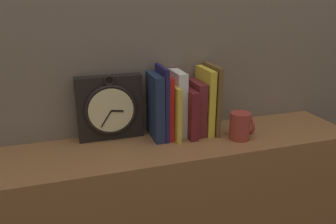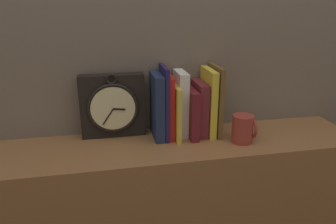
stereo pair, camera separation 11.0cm
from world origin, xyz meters
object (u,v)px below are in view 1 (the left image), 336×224
(book_slot3_yellow, at_px, (173,111))
(book_slot7_yellow, at_px, (205,101))
(book_slot0_navy, at_px, (155,107))
(book_slot8_brown, at_px, (211,99))
(book_slot4_white, at_px, (178,103))
(book_slot2_red, at_px, (166,106))
(clock, at_px, (110,108))
(book_slot5_maroon, at_px, (188,112))
(mug, at_px, (241,126))
(book_slot1_navy, at_px, (162,103))
(book_slot6_maroon, at_px, (196,107))

(book_slot3_yellow, height_order, book_slot7_yellow, book_slot7_yellow)
(book_slot0_navy, height_order, book_slot8_brown, book_slot8_brown)
(book_slot0_navy, relative_size, book_slot4_white, 0.99)
(book_slot2_red, relative_size, book_slot8_brown, 0.89)
(book_slot7_yellow, bearing_deg, clock, 173.16)
(book_slot5_maroon, relative_size, mug, 1.80)
(book_slot2_red, xyz_separation_m, book_slot7_yellow, (0.15, -0.00, 0.01))
(book_slot4_white, bearing_deg, book_slot8_brown, -6.97)
(book_slot1_navy, relative_size, mug, 2.64)
(book_slot0_navy, bearing_deg, book_slot2_red, 3.51)
(book_slot6_maroon, distance_m, mug, 0.18)
(clock, xyz_separation_m, book_slot7_yellow, (0.34, -0.04, 0.01))
(book_slot6_maroon, bearing_deg, book_slot0_navy, -179.65)
(book_slot0_navy, distance_m, book_slot6_maroon, 0.16)
(book_slot3_yellow, xyz_separation_m, book_slot8_brown, (0.15, 0.00, 0.03))
(book_slot4_white, distance_m, mug, 0.24)
(book_slot4_white, bearing_deg, book_slot2_red, -171.50)
(book_slot7_yellow, bearing_deg, book_slot5_maroon, -174.71)
(book_slot2_red, xyz_separation_m, mug, (0.24, -0.11, -0.06))
(book_slot3_yellow, distance_m, mug, 0.25)
(book_slot4_white, relative_size, book_slot5_maroon, 1.33)
(book_slot1_navy, bearing_deg, book_slot4_white, 8.93)
(book_slot0_navy, xyz_separation_m, book_slot8_brown, (0.21, -0.01, 0.01))
(book_slot0_navy, height_order, book_slot1_navy, book_slot1_navy)
(book_slot0_navy, relative_size, book_slot7_yellow, 0.96)
(book_slot6_maroon, bearing_deg, book_slot5_maroon, -165.20)
(clock, distance_m, mug, 0.47)
(book_slot5_maroon, height_order, book_slot6_maroon, book_slot6_maroon)
(book_slot5_maroon, bearing_deg, book_slot3_yellow, -179.71)
(book_slot1_navy, distance_m, book_slot2_red, 0.03)
(book_slot3_yellow, bearing_deg, book_slot6_maroon, 5.94)
(book_slot7_yellow, height_order, book_slot8_brown, book_slot8_brown)
(book_slot4_white, bearing_deg, book_slot5_maroon, -28.95)
(clock, height_order, book_slot7_yellow, book_slot7_yellow)
(book_slot6_maroon, xyz_separation_m, book_slot7_yellow, (0.03, -0.00, 0.02))
(book_slot6_maroon, height_order, mug, book_slot6_maroon)
(book_slot1_navy, distance_m, mug, 0.30)
(mug, bearing_deg, book_slot3_yellow, 156.58)
(book_slot5_maroon, height_order, mug, book_slot5_maroon)
(book_slot0_navy, relative_size, book_slot1_navy, 0.90)
(book_slot1_navy, bearing_deg, book_slot6_maroon, 0.73)
(book_slot4_white, height_order, mug, book_slot4_white)
(book_slot8_brown, bearing_deg, book_slot6_maroon, 173.10)
(book_slot1_navy, xyz_separation_m, book_slot8_brown, (0.19, -0.01, -0.00))
(clock, distance_m, book_slot6_maroon, 0.31)
(book_slot0_navy, height_order, book_slot2_red, book_slot0_navy)
(book_slot0_navy, distance_m, book_slot7_yellow, 0.19)
(book_slot4_white, distance_m, book_slot7_yellow, 0.10)
(book_slot1_navy, height_order, book_slot8_brown, book_slot1_navy)
(book_slot2_red, distance_m, book_slot3_yellow, 0.03)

